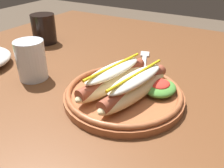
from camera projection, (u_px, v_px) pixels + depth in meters
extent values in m
cube|color=brown|center=(52.00, 90.00, 0.61)|extent=(1.35, 0.96, 0.04)
cylinder|color=brown|center=(222.00, 127.00, 1.05)|extent=(0.06, 0.06, 0.70)
cylinder|color=brown|center=(80.00, 83.00, 1.40)|extent=(0.06, 0.06, 0.70)
cylinder|color=#9E5633|center=(124.00, 96.00, 0.53)|extent=(0.26, 0.26, 0.02)
torus|color=#9E5633|center=(124.00, 91.00, 0.53)|extent=(0.26, 0.26, 0.01)
ellipsoid|color=beige|center=(135.00, 90.00, 0.50)|extent=(0.23, 0.09, 0.04)
cylinder|color=brown|center=(135.00, 86.00, 0.50)|extent=(0.21, 0.06, 0.03)
ellipsoid|color=silver|center=(136.00, 79.00, 0.49)|extent=(0.17, 0.07, 0.02)
cylinder|color=yellow|center=(136.00, 74.00, 0.48)|extent=(0.18, 0.04, 0.01)
ellipsoid|color=beige|center=(113.00, 81.00, 0.53)|extent=(0.23, 0.09, 0.04)
cylinder|color=brown|center=(113.00, 78.00, 0.53)|extent=(0.21, 0.06, 0.03)
ellipsoid|color=silver|center=(113.00, 70.00, 0.52)|extent=(0.17, 0.07, 0.02)
cylinder|color=yellow|center=(113.00, 66.00, 0.52)|extent=(0.18, 0.04, 0.01)
ellipsoid|color=#4C8C38|center=(160.00, 88.00, 0.52)|extent=(0.08, 0.07, 0.02)
ellipsoid|color=red|center=(161.00, 84.00, 0.52)|extent=(0.05, 0.04, 0.01)
cube|color=silver|center=(144.00, 62.00, 0.71)|extent=(0.08, 0.04, 0.00)
cube|color=silver|center=(145.00, 54.00, 0.76)|extent=(0.04, 0.04, 0.00)
cylinder|color=black|center=(44.00, 29.00, 0.84)|extent=(0.08, 0.08, 0.10)
cylinder|color=silver|center=(31.00, 60.00, 0.60)|extent=(0.07, 0.07, 0.10)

